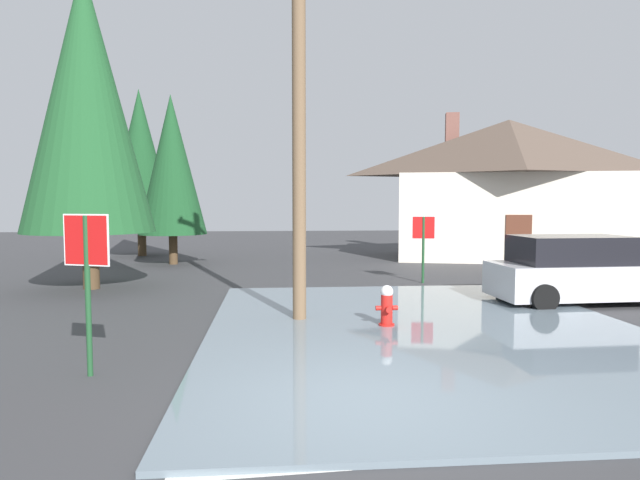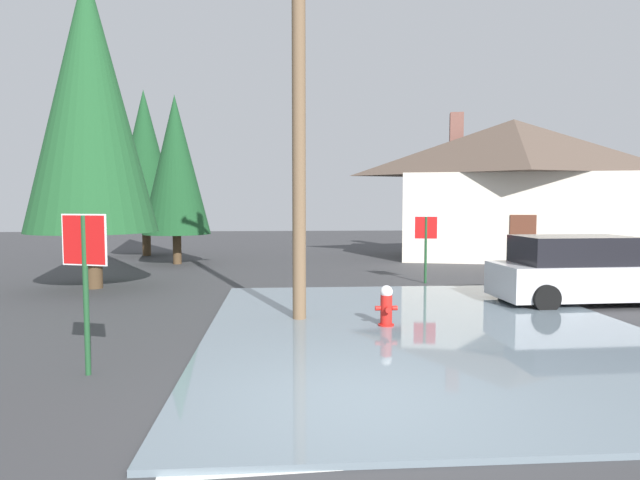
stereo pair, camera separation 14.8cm
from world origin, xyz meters
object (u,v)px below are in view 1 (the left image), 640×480
fire_hydrant (387,308)px  pine_tree_short_left (86,100)px  pine_tree_tall_left (172,165)px  parked_car (580,271)px  stop_sign_near (87,261)px  stop_sign_far (423,236)px  utility_pole (299,95)px  house (507,187)px  pine_tree_mid_left (140,158)px

fire_hydrant → pine_tree_short_left: 10.60m
fire_hydrant → pine_tree_tall_left: size_ratio=0.13×
fire_hydrant → parked_car: bearing=23.2°
parked_car → stop_sign_near: bearing=-155.0°
stop_sign_near → stop_sign_far: size_ratio=1.13×
fire_hydrant → utility_pole: 4.66m
stop_sign_far → parked_car: bearing=-50.6°
fire_hydrant → house: house is taller
parked_car → pine_tree_tall_left: pine_tree_tall_left is taller
utility_pole → pine_tree_short_left: 7.60m
fire_hydrant → parked_car: (5.33, 2.29, 0.37)m
pine_tree_tall_left → pine_tree_short_left: 6.35m
parked_car → utility_pole: bearing=-167.8°
house → pine_tree_short_left: bearing=-155.2°
stop_sign_far → pine_tree_tall_left: pine_tree_tall_left is taller
house → parked_car: 11.14m
pine_tree_mid_left → stop_sign_near: bearing=-78.9°
stop_sign_near → utility_pole: bearing=45.5°
fire_hydrant → utility_pole: size_ratio=0.10×
stop_sign_near → pine_tree_mid_left: bearing=101.1°
utility_pole → parked_car: 8.18m
stop_sign_near → pine_tree_tall_left: pine_tree_tall_left is taller
parked_car → pine_tree_short_left: pine_tree_short_left is taller
house → pine_tree_mid_left: (-16.46, 2.46, 1.33)m
utility_pole → pine_tree_mid_left: size_ratio=1.18×
house → pine_tree_tall_left: (-14.38, -1.12, 0.80)m
pine_tree_tall_left → fire_hydrant: bearing=-61.8°
utility_pole → pine_tree_mid_left: bearing=114.7°
stop_sign_far → pine_tree_tall_left: bearing=146.1°
utility_pole → stop_sign_far: 7.29m
pine_tree_short_left → fire_hydrant: bearing=-36.8°
fire_hydrant → pine_tree_mid_left: (-8.36, 15.27, 4.08)m
pine_tree_short_left → stop_sign_far: bearing=1.6°
stop_sign_far → house: 9.15m
pine_tree_mid_left → pine_tree_short_left: bearing=-84.9°
pine_tree_tall_left → pine_tree_mid_left: size_ratio=0.88×
stop_sign_near → stop_sign_far: bearing=49.0°
house → pine_tree_mid_left: pine_tree_mid_left is taller
utility_pole → pine_tree_mid_left: utility_pole is taller
utility_pole → house: size_ratio=0.81×
pine_tree_tall_left → pine_tree_short_left: pine_tree_short_left is taller
pine_tree_tall_left → pine_tree_mid_left: bearing=120.2°
pine_tree_short_left → stop_sign_near: bearing=-72.0°
utility_pole → house: 15.60m
stop_sign_far → house: size_ratio=0.19×
stop_sign_far → utility_pole: bearing=-128.5°
fire_hydrant → pine_tree_tall_left: bearing=118.2°
fire_hydrant → house: (8.10, 12.81, 2.75)m
stop_sign_near → house: (12.98, 15.29, 1.50)m
fire_hydrant → parked_car: 5.81m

